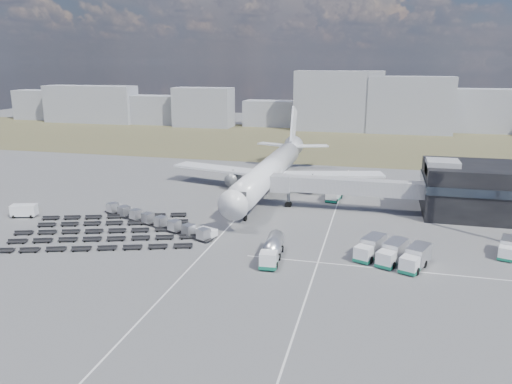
# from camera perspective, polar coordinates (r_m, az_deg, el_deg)

# --- Properties ---
(ground) EXTENTS (420.00, 420.00, 0.00)m
(ground) POSITION_cam_1_polar(r_m,az_deg,el_deg) (86.85, -2.81, -5.08)
(ground) COLOR #565659
(ground) RESTS_ON ground
(grass_strip) EXTENTS (420.00, 90.00, 0.01)m
(grass_strip) POSITION_cam_1_polar(r_m,az_deg,el_deg) (191.95, 6.76, 5.76)
(grass_strip) COLOR brown
(grass_strip) RESTS_ON ground
(lane_markings) EXTENTS (47.12, 110.00, 0.01)m
(lane_markings) POSITION_cam_1_polar(r_m,az_deg,el_deg) (87.46, 3.93, -4.95)
(lane_markings) COLOR silver
(lane_markings) RESTS_ON ground
(terminal) EXTENTS (30.40, 16.40, 11.00)m
(terminal) POSITION_cam_1_polar(r_m,az_deg,el_deg) (107.60, 26.45, 0.18)
(terminal) COLOR black
(terminal) RESTS_ON ground
(jet_bridge) EXTENTS (30.30, 3.80, 7.05)m
(jet_bridge) POSITION_cam_1_polar(r_m,az_deg,el_deg) (101.86, 9.12, 0.69)
(jet_bridge) COLOR #939399
(jet_bridge) RESTS_ON ground
(airliner) EXTENTS (51.59, 64.53, 17.62)m
(airliner) POSITION_cam_1_polar(r_m,az_deg,el_deg) (115.64, 1.80, 2.66)
(airliner) COLOR white
(airliner) RESTS_ON ground
(skyline) EXTENTS (318.48, 23.44, 25.68)m
(skyline) POSITION_cam_1_polar(r_m,az_deg,el_deg) (228.23, 6.57, 9.54)
(skyline) COLOR #9496A1
(skyline) RESTS_ON ground
(fuel_tanker) EXTENTS (3.23, 10.15, 3.23)m
(fuel_tanker) POSITION_cam_1_polar(r_m,az_deg,el_deg) (76.49, 1.85, -6.57)
(fuel_tanker) COLOR white
(fuel_tanker) RESTS_ON ground
(pushback_tug) EXTENTS (3.89, 3.01, 1.53)m
(pushback_tug) POSITION_cam_1_polar(r_m,az_deg,el_deg) (86.45, -5.65, -4.69)
(pushback_tug) COLOR white
(pushback_tug) RESTS_ON ground
(utility_van) EXTENTS (5.14, 3.41, 2.49)m
(utility_van) POSITION_cam_1_polar(r_m,az_deg,el_deg) (106.99, -24.98, -1.96)
(utility_van) COLOR white
(utility_van) RESTS_ON ground
(catering_truck) EXTENTS (3.33, 6.45, 2.83)m
(catering_truck) POSITION_cam_1_polar(r_m,az_deg,el_deg) (110.00, 8.92, -0.20)
(catering_truck) COLOR white
(catering_truck) RESTS_ON ground
(service_trucks_near) EXTENTS (11.55, 10.28, 2.90)m
(service_trucks_near) POSITION_cam_1_polar(r_m,az_deg,el_deg) (78.04, 15.31, -6.70)
(service_trucks_near) COLOR white
(service_trucks_near) RESTS_ON ground
(uld_row) EXTENTS (26.35, 13.39, 1.90)m
(uld_row) POSITION_cam_1_polar(r_m,az_deg,el_deg) (93.59, -11.55, -3.17)
(uld_row) COLOR black
(uld_row) RESTS_ON ground
(baggage_dollies) EXTENTS (34.67, 27.22, 0.73)m
(baggage_dollies) POSITION_cam_1_polar(r_m,az_deg,el_deg) (92.25, -16.82, -4.28)
(baggage_dollies) COLOR black
(baggage_dollies) RESTS_ON ground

